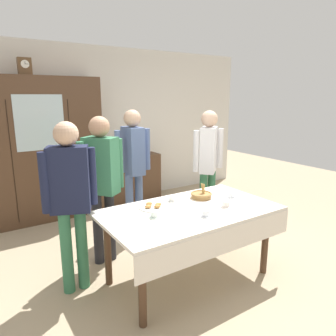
{
  "coord_description": "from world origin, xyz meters",
  "views": [
    {
      "loc": [
        -1.81,
        -2.57,
        1.89
      ],
      "look_at": [
        0.0,
        0.2,
        1.12
      ],
      "focal_mm": 33.38,
      "sensor_mm": 36.0,
      "label": 1
    }
  ],
  "objects_px": {
    "tea_cup_far_right": "(232,195)",
    "person_beside_shelf": "(102,176)",
    "tea_cup_center": "(206,214)",
    "bread_basket": "(201,195)",
    "tea_cup_front_edge": "(226,204)",
    "wall_cabinet": "(39,151)",
    "person_by_cabinet": "(133,159)",
    "mantel_clock": "(25,66)",
    "tea_cup_near_left": "(173,199)",
    "tea_cup_mid_left": "(155,215)",
    "dining_table": "(192,220)",
    "book_stack": "(132,153)",
    "person_behind_table_right": "(70,192)",
    "spoon_mid_right": "(181,207)",
    "bookshelf_low": "(133,178)",
    "person_behind_table_left": "(208,158)",
    "pastry_plate": "(153,207)",
    "spoon_center": "(179,227)",
    "spoon_far_left": "(124,218)"
  },
  "relations": [
    {
      "from": "wall_cabinet",
      "to": "bookshelf_low",
      "type": "xyz_separation_m",
      "value": [
        1.57,
        0.05,
        -0.66
      ]
    },
    {
      "from": "dining_table",
      "to": "mantel_clock",
      "type": "distance_m",
      "value": 3.21
    },
    {
      "from": "wall_cabinet",
      "to": "spoon_center",
      "type": "bearing_deg",
      "value": -79.19
    },
    {
      "from": "tea_cup_near_left",
      "to": "person_beside_shelf",
      "type": "xyz_separation_m",
      "value": [
        -0.59,
        0.52,
        0.23
      ]
    },
    {
      "from": "tea_cup_mid_left",
      "to": "person_behind_table_left",
      "type": "bearing_deg",
      "value": 32.54
    },
    {
      "from": "mantel_clock",
      "to": "spoon_far_left",
      "type": "bearing_deg",
      "value": -82.22
    },
    {
      "from": "tea_cup_mid_left",
      "to": "tea_cup_center",
      "type": "bearing_deg",
      "value": -30.31
    },
    {
      "from": "pastry_plate",
      "to": "person_behind_table_right",
      "type": "relative_size",
      "value": 0.17
    },
    {
      "from": "spoon_mid_right",
      "to": "bookshelf_low",
      "type": "bearing_deg",
      "value": 74.07
    },
    {
      "from": "tea_cup_near_left",
      "to": "person_behind_table_left",
      "type": "relative_size",
      "value": 0.08
    },
    {
      "from": "tea_cup_center",
      "to": "bread_basket",
      "type": "height_order",
      "value": "bread_basket"
    },
    {
      "from": "wall_cabinet",
      "to": "tea_cup_center",
      "type": "bearing_deg",
      "value": -71.88
    },
    {
      "from": "bookshelf_low",
      "to": "mantel_clock",
      "type": "bearing_deg",
      "value": -178.24
    },
    {
      "from": "mantel_clock",
      "to": "person_by_cabinet",
      "type": "bearing_deg",
      "value": -48.3
    },
    {
      "from": "dining_table",
      "to": "person_behind_table_left",
      "type": "xyz_separation_m",
      "value": [
        1.01,
        0.95,
        0.37
      ]
    },
    {
      "from": "wall_cabinet",
      "to": "bread_basket",
      "type": "height_order",
      "value": "wall_cabinet"
    },
    {
      "from": "tea_cup_front_edge",
      "to": "person_by_cabinet",
      "type": "distance_m",
      "value": 1.56
    },
    {
      "from": "tea_cup_mid_left",
      "to": "person_by_cabinet",
      "type": "xyz_separation_m",
      "value": [
        0.48,
        1.36,
        0.25
      ]
    },
    {
      "from": "wall_cabinet",
      "to": "bookshelf_low",
      "type": "bearing_deg",
      "value": 1.84
    },
    {
      "from": "spoon_center",
      "to": "wall_cabinet",
      "type": "bearing_deg",
      "value": 100.81
    },
    {
      "from": "tea_cup_front_edge",
      "to": "wall_cabinet",
      "type": "bearing_deg",
      "value": 114.83
    },
    {
      "from": "tea_cup_mid_left",
      "to": "person_by_cabinet",
      "type": "distance_m",
      "value": 1.46
    },
    {
      "from": "mantel_clock",
      "to": "tea_cup_center",
      "type": "distance_m",
      "value": 3.32
    },
    {
      "from": "person_behind_table_left",
      "to": "person_beside_shelf",
      "type": "height_order",
      "value": "person_behind_table_left"
    },
    {
      "from": "tea_cup_front_edge",
      "to": "tea_cup_near_left",
      "type": "distance_m",
      "value": 0.58
    },
    {
      "from": "tea_cup_far_right",
      "to": "person_beside_shelf",
      "type": "height_order",
      "value": "person_beside_shelf"
    },
    {
      "from": "wall_cabinet",
      "to": "dining_table",
      "type": "bearing_deg",
      "value": -70.84
    },
    {
      "from": "tea_cup_mid_left",
      "to": "bread_basket",
      "type": "height_order",
      "value": "bread_basket"
    },
    {
      "from": "spoon_far_left",
      "to": "dining_table",
      "type": "bearing_deg",
      "value": -14.45
    },
    {
      "from": "book_stack",
      "to": "person_beside_shelf",
      "type": "distance_m",
      "value": 2.2
    },
    {
      "from": "spoon_mid_right",
      "to": "person_behind_table_left",
      "type": "relative_size",
      "value": 0.07
    },
    {
      "from": "tea_cup_mid_left",
      "to": "mantel_clock",
      "type": "bearing_deg",
      "value": 102.89
    },
    {
      "from": "tea_cup_front_edge",
      "to": "spoon_mid_right",
      "type": "height_order",
      "value": "tea_cup_front_edge"
    },
    {
      "from": "pastry_plate",
      "to": "person_beside_shelf",
      "type": "height_order",
      "value": "person_beside_shelf"
    },
    {
      "from": "dining_table",
      "to": "bread_basket",
      "type": "xyz_separation_m",
      "value": [
        0.32,
        0.25,
        0.14
      ]
    },
    {
      "from": "tea_cup_center",
      "to": "spoon_center",
      "type": "xyz_separation_m",
      "value": [
        -0.37,
        -0.08,
        -0.02
      ]
    },
    {
      "from": "spoon_far_left",
      "to": "person_behind_table_left",
      "type": "bearing_deg",
      "value": 24.99
    },
    {
      "from": "tea_cup_center",
      "to": "spoon_center",
      "type": "bearing_deg",
      "value": -168.22
    },
    {
      "from": "book_stack",
      "to": "spoon_center",
      "type": "bearing_deg",
      "value": -109.36
    },
    {
      "from": "tea_cup_far_right",
      "to": "book_stack",
      "type": "bearing_deg",
      "value": 88.81
    },
    {
      "from": "tea_cup_front_edge",
      "to": "person_behind_table_right",
      "type": "bearing_deg",
      "value": 156.64
    },
    {
      "from": "bookshelf_low",
      "to": "spoon_far_left",
      "type": "distance_m",
      "value": 2.83
    },
    {
      "from": "tea_cup_front_edge",
      "to": "person_behind_table_right",
      "type": "distance_m",
      "value": 1.55
    },
    {
      "from": "bread_basket",
      "to": "person_by_cabinet",
      "type": "height_order",
      "value": "person_by_cabinet"
    },
    {
      "from": "book_stack",
      "to": "person_behind_table_right",
      "type": "relative_size",
      "value": 0.13
    },
    {
      "from": "book_stack",
      "to": "person_behind_table_right",
      "type": "bearing_deg",
      "value": -128.8
    },
    {
      "from": "book_stack",
      "to": "pastry_plate",
      "type": "height_order",
      "value": "book_stack"
    },
    {
      "from": "mantel_clock",
      "to": "tea_cup_near_left",
      "type": "bearing_deg",
      "value": -66.43
    },
    {
      "from": "dining_table",
      "to": "tea_cup_near_left",
      "type": "bearing_deg",
      "value": 91.08
    },
    {
      "from": "person_by_cabinet",
      "to": "tea_cup_center",
      "type": "bearing_deg",
      "value": -91.91
    }
  ]
}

